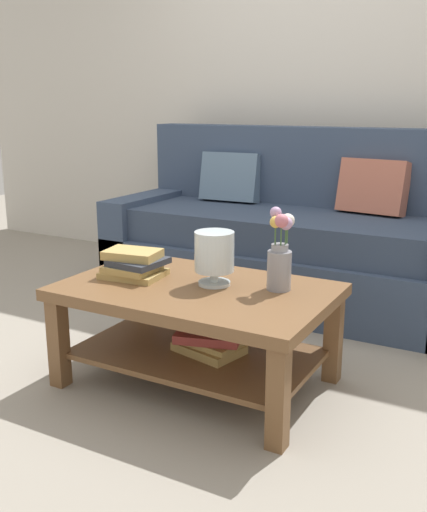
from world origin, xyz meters
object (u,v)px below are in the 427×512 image
Objects in this scene: book_stack_main at (134,264)px; flower_pitcher at (280,254)px; coffee_table at (198,315)px; glass_hurricane_vase at (214,254)px; couch at (292,241)px.

book_stack_main is 0.67m from flower_pitcher.
glass_hurricane_vase reaches higher than coffee_table.
coffee_table is 4.04× the size of book_stack_main.
glass_hurricane_vase is at bearing 10.52° from book_stack_main.
coffee_table is 0.28m from glass_hurricane_vase.
glass_hurricane_vase is (0.15, -1.27, 0.22)m from couch.
coffee_table is at bearing -85.92° from couch.
couch reaches higher than coffee_table.
coffee_table is at bearing -131.87° from glass_hurricane_vase.
book_stack_main is (-0.32, -0.01, 0.19)m from coffee_table.
book_stack_main is 0.39m from glass_hurricane_vase.
couch reaches higher than book_stack_main.
glass_hurricane_vase is (0.05, 0.06, 0.27)m from coffee_table.
coffee_table is 3.30× the size of flower_pitcher.
couch is 1.33m from coffee_table.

